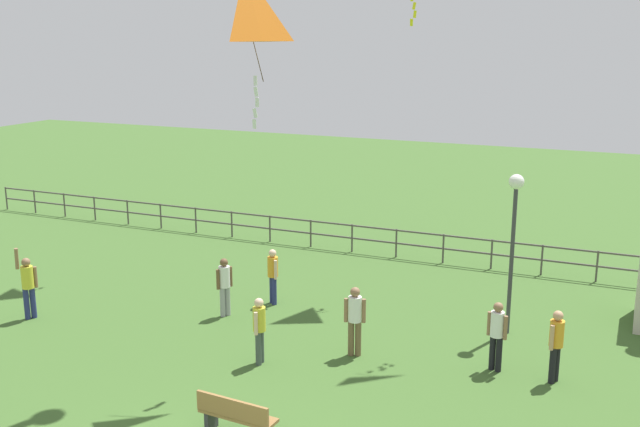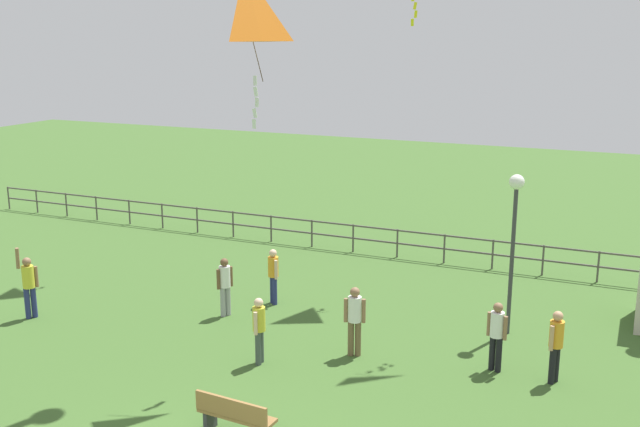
% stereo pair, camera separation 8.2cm
% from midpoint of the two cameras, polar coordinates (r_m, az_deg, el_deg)
% --- Properties ---
extents(lamppost, '(0.36, 0.36, 3.96)m').
position_cam_midpoint_polar(lamppost, '(18.19, 14.75, -0.31)').
color(lamppost, '#38383D').
rests_on(lamppost, ground_plane).
extents(park_bench, '(1.53, 0.51, 0.85)m').
position_cam_midpoint_polar(park_bench, '(13.99, -6.34, -15.09)').
color(park_bench, olive).
rests_on(park_bench, ground_plane).
extents(person_0, '(0.38, 0.32, 1.53)m').
position_cam_midpoint_polar(person_0, '(20.17, -3.47, -4.53)').
color(person_0, navy).
rests_on(person_0, ground_plane).
extents(person_1, '(0.28, 0.46, 1.53)m').
position_cam_midpoint_polar(person_1, '(16.66, -4.53, -8.56)').
color(person_1, '#3F4C47').
rests_on(person_1, ground_plane).
extents(person_2, '(0.48, 0.30, 1.63)m').
position_cam_midpoint_polar(person_2, '(16.99, 2.80, -7.86)').
color(person_2, brown).
rests_on(person_2, ground_plane).
extents(person_3, '(0.29, 0.45, 1.59)m').
position_cam_midpoint_polar(person_3, '(16.49, 17.70, -9.31)').
color(person_3, black).
rests_on(person_3, ground_plane).
extents(person_5, '(0.46, 0.29, 1.57)m').
position_cam_midpoint_polar(person_5, '(16.70, 13.47, -8.79)').
color(person_5, black).
rests_on(person_5, ground_plane).
extents(person_6, '(0.38, 0.44, 1.90)m').
position_cam_midpoint_polar(person_6, '(20.51, -21.24, -4.93)').
color(person_6, navy).
rests_on(person_6, ground_plane).
extents(person_7, '(0.29, 0.43, 1.55)m').
position_cam_midpoint_polar(person_7, '(19.45, -7.15, -5.27)').
color(person_7, '#99999E').
rests_on(person_7, ground_plane).
extents(kite_3, '(1.15, 1.25, 3.09)m').
position_cam_midpoint_polar(kite_3, '(15.69, -5.55, 14.96)').
color(kite_3, orange).
extents(waterfront_railing, '(36.02, 0.06, 0.95)m').
position_cam_midpoint_polar(waterfront_railing, '(24.23, 7.74, -2.12)').
color(waterfront_railing, '#4C4742').
rests_on(waterfront_railing, ground_plane).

